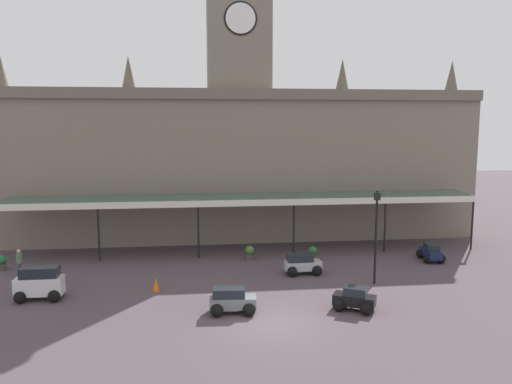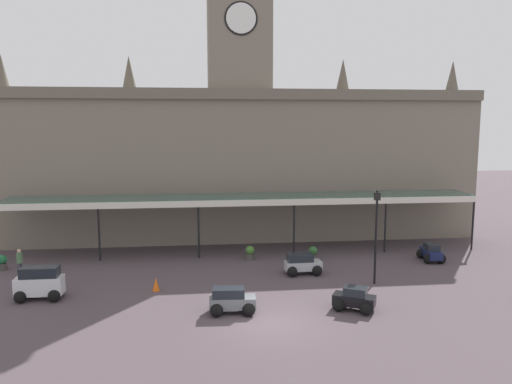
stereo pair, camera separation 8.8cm
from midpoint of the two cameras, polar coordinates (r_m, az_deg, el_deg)
name	(u,v)px [view 1 (the left image)]	position (r m, az deg, el deg)	size (l,w,h in m)	color
ground_plane	(272,323)	(23.97, 1.74, -14.78)	(140.00, 140.00, 0.00)	#4B3F44
station_building	(238,154)	(40.48, -2.08, 4.39)	(37.80, 6.05, 21.00)	slate
entrance_canopy	(245,198)	(35.58, -1.36, -0.69)	(33.43, 3.26, 4.08)	#38564C
car_white_van	(40,285)	(28.99, -23.59, -9.69)	(2.40, 1.59, 1.77)	silver
car_black_sedan	(354,300)	(25.79, 11.10, -12.05)	(2.25, 2.06, 1.19)	black
car_navy_sedan	(431,253)	(35.92, 19.29, -6.64)	(1.64, 2.12, 1.19)	#19214C
car_grey_estate	(232,302)	(24.97, -2.86, -12.44)	(2.30, 1.63, 1.27)	slate
car_silver_estate	(302,265)	(31.12, 5.23, -8.33)	(2.28, 1.59, 1.27)	#B2B5BA
pedestrian_crossing_forecourt	(19,262)	(33.70, -25.51, -7.21)	(0.34, 0.39, 1.67)	#3F384C
victorian_lamppost	(376,227)	(29.33, 13.49, -3.88)	(0.30, 0.30, 5.48)	black
traffic_cone	(156,284)	(28.63, -11.45, -10.30)	(0.40, 0.40, 0.75)	orange
planter_near_kerb	(250,253)	(34.14, -0.79, -6.96)	(0.60, 0.60, 0.96)	#47423D
planter_forecourt_centre	(313,253)	(34.28, 6.43, -6.95)	(0.60, 0.60, 0.96)	#47423D
planter_by_canopy	(2,263)	(35.66, -27.15, -7.20)	(0.60, 0.60, 0.96)	#47423D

